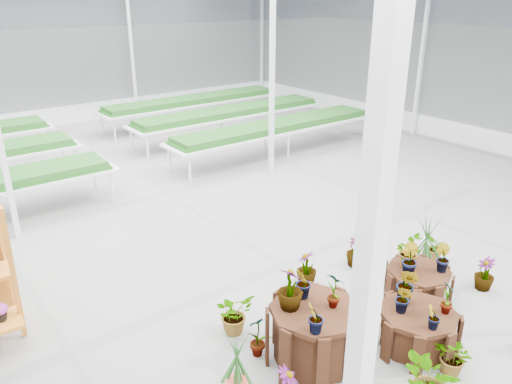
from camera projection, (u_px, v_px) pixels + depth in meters
ground_plane at (283, 275)px, 7.94m from camera, size 24.00×24.00×0.00m
greenhouse_shell at (286, 138)px, 7.09m from camera, size 18.00×24.00×4.50m
steel_frame at (286, 138)px, 7.09m from camera, size 18.00×24.00×4.50m
nursery_benches at (106, 146)px, 13.08m from camera, size 16.00×7.00×0.84m
plinth_tall at (314, 335)px, 5.96m from camera, size 1.32×1.32×0.76m
plinth_mid at (416, 330)px, 6.24m from camera, size 1.12×1.12×0.53m
plinth_low at (417, 283)px, 7.33m from camera, size 1.22×1.22×0.43m
nursery_plants at (373, 302)px, 6.44m from camera, size 4.85×3.23×1.30m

